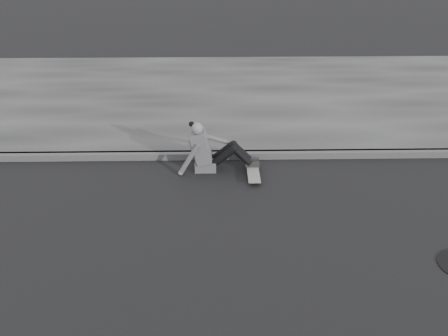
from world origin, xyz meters
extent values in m
plane|color=black|center=(0.00, 0.00, 0.00)|extent=(80.00, 80.00, 0.00)
cube|color=#4D4D4D|center=(0.00, 2.58, 0.06)|extent=(24.00, 0.16, 0.12)
cube|color=#3D3D3D|center=(0.00, 5.60, 0.06)|extent=(24.00, 6.00, 0.12)
cylinder|color=gray|center=(-0.18, 1.67, 0.03)|extent=(0.03, 0.05, 0.05)
cylinder|color=gray|center=(-0.03, 1.67, 0.03)|extent=(0.03, 0.05, 0.05)
cylinder|color=gray|center=(-0.18, 2.19, 0.03)|extent=(0.03, 0.05, 0.05)
cylinder|color=gray|center=(-0.03, 2.19, 0.03)|extent=(0.03, 0.05, 0.05)
cube|color=#2C2C2E|center=(-0.11, 1.67, 0.06)|extent=(0.16, 0.04, 0.03)
cube|color=#2C2C2E|center=(-0.11, 2.19, 0.06)|extent=(0.16, 0.04, 0.03)
cube|color=gray|center=(-0.11, 1.93, 0.08)|extent=(0.20, 0.78, 0.02)
cube|color=#57575A|center=(-0.91, 2.18, 0.09)|extent=(0.36, 0.34, 0.18)
cube|color=#57575A|center=(-0.98, 2.18, 0.43)|extent=(0.37, 0.40, 0.57)
cube|color=#57575A|center=(-1.11, 2.18, 0.55)|extent=(0.14, 0.30, 0.20)
cylinder|color=gray|center=(-1.03, 2.18, 0.67)|extent=(0.09, 0.09, 0.08)
sphere|color=gray|center=(-1.04, 2.18, 0.76)|extent=(0.20, 0.20, 0.20)
sphere|color=black|center=(-1.13, 2.20, 0.83)|extent=(0.09, 0.09, 0.09)
cylinder|color=black|center=(-0.59, 2.09, 0.28)|extent=(0.43, 0.13, 0.39)
cylinder|color=black|center=(-0.59, 2.27, 0.28)|extent=(0.43, 0.13, 0.39)
cylinder|color=black|center=(-0.29, 2.09, 0.28)|extent=(0.35, 0.11, 0.36)
cylinder|color=black|center=(-0.29, 2.27, 0.28)|extent=(0.35, 0.11, 0.36)
sphere|color=black|center=(-0.43, 2.09, 0.42)|extent=(0.13, 0.13, 0.13)
sphere|color=black|center=(-0.43, 2.27, 0.42)|extent=(0.13, 0.13, 0.13)
cube|color=#282828|center=(-0.11, 2.09, 0.12)|extent=(0.24, 0.08, 0.07)
cube|color=#282828|center=(-0.11, 2.27, 0.12)|extent=(0.24, 0.08, 0.07)
cylinder|color=#57575A|center=(-1.18, 1.97, 0.29)|extent=(0.38, 0.08, 0.58)
sphere|color=gray|center=(-1.33, 1.96, 0.04)|extent=(0.08, 0.08, 0.08)
cylinder|color=#57575A|center=(-0.74, 2.34, 0.49)|extent=(0.48, 0.08, 0.21)
camera|label=1|loc=(-0.73, -5.36, 4.11)|focal=40.00mm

